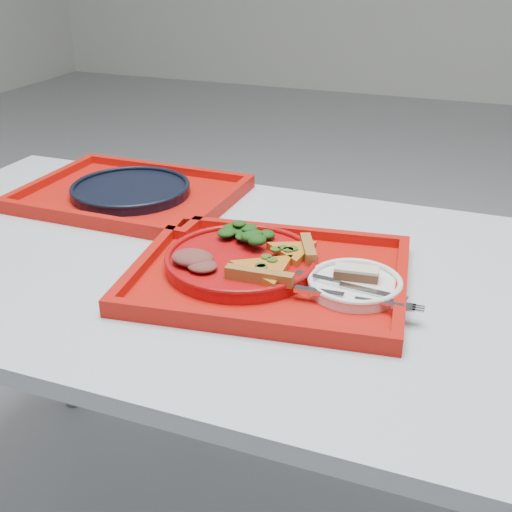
% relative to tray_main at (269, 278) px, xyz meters
% --- Properties ---
extents(table, '(1.60, 0.80, 0.75)m').
position_rel_tray_main_xyz_m(table, '(-0.04, 0.04, -0.08)').
color(table, '#B1BBC6').
rests_on(table, ground).
extents(tray_main, '(0.49, 0.40, 0.01)m').
position_rel_tray_main_xyz_m(tray_main, '(0.00, 0.00, 0.00)').
color(tray_main, '#B11009').
rests_on(tray_main, table).
extents(tray_far, '(0.45, 0.36, 0.01)m').
position_rel_tray_main_xyz_m(tray_far, '(-0.42, 0.25, 0.00)').
color(tray_far, '#B11009').
rests_on(tray_far, table).
extents(dinner_plate, '(0.26, 0.26, 0.02)m').
position_rel_tray_main_xyz_m(dinner_plate, '(-0.06, 0.01, 0.02)').
color(dinner_plate, '#A50B0D').
rests_on(dinner_plate, tray_main).
extents(side_plate, '(0.15, 0.15, 0.01)m').
position_rel_tray_main_xyz_m(side_plate, '(0.14, 0.00, 0.01)').
color(side_plate, white).
rests_on(side_plate, tray_main).
extents(navy_plate, '(0.26, 0.26, 0.02)m').
position_rel_tray_main_xyz_m(navy_plate, '(-0.42, 0.25, 0.01)').
color(navy_plate, black).
rests_on(navy_plate, tray_far).
extents(pizza_slice_a, '(0.12, 0.13, 0.02)m').
position_rel_tray_main_xyz_m(pizza_slice_a, '(0.00, -0.03, 0.03)').
color(pizza_slice_a, gold).
rests_on(pizza_slice_a, dinner_plate).
extents(pizza_slice_b, '(0.13, 0.12, 0.02)m').
position_rel_tray_main_xyz_m(pizza_slice_b, '(0.02, 0.05, 0.03)').
color(pizza_slice_b, gold).
rests_on(pizza_slice_b, dinner_plate).
extents(salad_heap, '(0.08, 0.07, 0.04)m').
position_rel_tray_main_xyz_m(salad_heap, '(-0.08, 0.08, 0.04)').
color(salad_heap, black).
rests_on(salad_heap, dinner_plate).
extents(meat_portion, '(0.07, 0.06, 0.02)m').
position_rel_tray_main_xyz_m(meat_portion, '(-0.12, -0.04, 0.03)').
color(meat_portion, brown).
rests_on(meat_portion, dinner_plate).
extents(dessert_bar, '(0.07, 0.04, 0.02)m').
position_rel_tray_main_xyz_m(dessert_bar, '(0.14, 0.01, 0.03)').
color(dessert_bar, '#512A1B').
rests_on(dessert_bar, side_plate).
extents(knife, '(0.19, 0.04, 0.01)m').
position_rel_tray_main_xyz_m(knife, '(0.14, -0.02, 0.02)').
color(knife, silver).
rests_on(knife, side_plate).
extents(fork, '(0.19, 0.03, 0.01)m').
position_rel_tray_main_xyz_m(fork, '(0.16, -0.05, 0.02)').
color(fork, silver).
rests_on(fork, side_plate).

